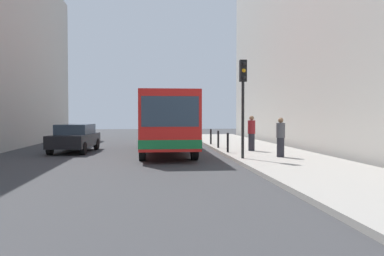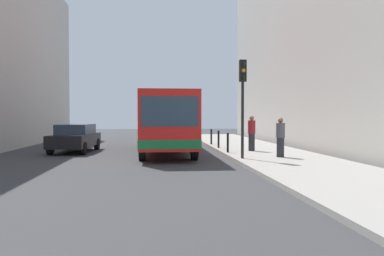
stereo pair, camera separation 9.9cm
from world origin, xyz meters
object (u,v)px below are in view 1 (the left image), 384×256
object	(u,v)px
bollard_mid	(218,139)
bus	(165,120)
traffic_light	(243,90)
bollard_far	(211,137)
car_beside_bus	(75,137)
pedestrian_mid_sidewalk	(252,133)
bollard_near	(228,143)
pedestrian_near_signal	(281,137)

from	to	relation	value
bollard_mid	bus	bearing A→B (deg)	-170.34
traffic_light	bollard_far	size ratio (longest dim) A/B	4.32
car_beside_bus	pedestrian_mid_sidewalk	size ratio (longest dim) A/B	2.53
car_beside_bus	bollard_far	bearing A→B (deg)	-155.54
bollard_near	pedestrian_near_signal	distance (m)	3.02
bollard_near	pedestrian_near_signal	world-z (taller)	pedestrian_near_signal
car_beside_bus	bollard_mid	xyz separation A→B (m)	(7.75, 0.16, -0.16)
bus	pedestrian_near_signal	world-z (taller)	bus
bus	pedestrian_mid_sidewalk	distance (m)	4.63
bus	car_beside_bus	xyz separation A→B (m)	(-4.80, 0.34, -0.94)
traffic_light	bollard_far	distance (m)	8.48
bollard_near	bollard_far	distance (m)	5.43
bollard_far	bus	bearing A→B (deg)	-132.57
car_beside_bus	traffic_light	size ratio (longest dim) A/B	1.10
car_beside_bus	bollard_far	distance (m)	8.27
bollard_far	pedestrian_near_signal	distance (m)	8.02
bus	traffic_light	world-z (taller)	traffic_light
bollard_mid	pedestrian_mid_sidewalk	size ratio (longest dim) A/B	0.53
traffic_light	bollard_near	distance (m)	3.61
traffic_light	bollard_mid	world-z (taller)	traffic_light
pedestrian_mid_sidewalk	car_beside_bus	bearing A→B (deg)	-7.73
pedestrian_near_signal	bollard_mid	bearing A→B (deg)	-52.89
bollard_near	bollard_far	bearing A→B (deg)	90.00
bus	bollard_far	size ratio (longest dim) A/B	11.60
car_beside_bus	traffic_light	bearing A→B (deg)	150.28
bus	bollard_near	size ratio (longest dim) A/B	11.60
pedestrian_near_signal	pedestrian_mid_sidewalk	bearing A→B (deg)	-63.95
bus	pedestrian_mid_sidewalk	size ratio (longest dim) A/B	6.17
bus	bollard_far	world-z (taller)	bus
car_beside_bus	bollard_near	size ratio (longest dim) A/B	4.76
car_beside_bus	bollard_far	size ratio (longest dim) A/B	4.76
traffic_light	car_beside_bus	bearing A→B (deg)	146.18
bus	pedestrian_mid_sidewalk	xyz separation A→B (m)	(4.32, -1.51, -0.68)
bollard_far	pedestrian_mid_sidewalk	xyz separation A→B (m)	(1.36, -4.73, 0.42)
bollard_mid	bollard_far	xyz separation A→B (m)	(0.00, 2.72, 0.00)
bollard_mid	car_beside_bus	bearing A→B (deg)	-178.82
bus	car_beside_bus	bearing A→B (deg)	-4.02
bus	bollard_mid	xyz separation A→B (m)	(2.96, 0.50, -1.10)
bollard_far	traffic_light	bearing A→B (deg)	-89.30
traffic_light	bollard_mid	size ratio (longest dim) A/B	4.32
bollard_mid	traffic_light	bearing A→B (deg)	-88.94
car_beside_bus	pedestrian_near_signal	bearing A→B (deg)	156.98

